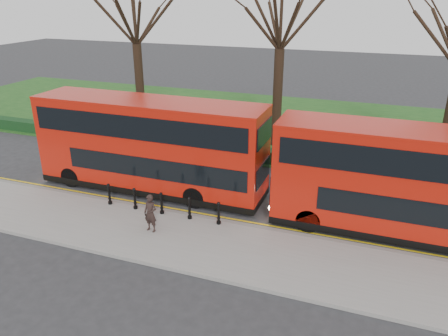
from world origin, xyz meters
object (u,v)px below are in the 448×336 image
at_px(bus_lead, 150,146).
at_px(pedestrian, 150,213).
at_px(bollard_row, 162,203).
at_px(bus_rear, 417,185).

xyz_separation_m(bus_lead, pedestrian, (2.15, -4.01, -1.38)).
xyz_separation_m(bollard_row, bus_rear, (10.53, 2.11, 1.66)).
bearing_deg(bus_rear, pedestrian, -160.45).
xyz_separation_m(bollard_row, bus_lead, (-1.85, 2.49, 1.71)).
height_order(bus_lead, pedestrian, bus_lead).
relative_size(bollard_row, pedestrian, 3.44).
distance_m(bus_lead, pedestrian, 4.76).
xyz_separation_m(bus_rear, pedestrian, (-10.23, -3.63, -1.34)).
bearing_deg(bus_lead, pedestrian, -61.77).
relative_size(bus_lead, pedestrian, 7.14).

